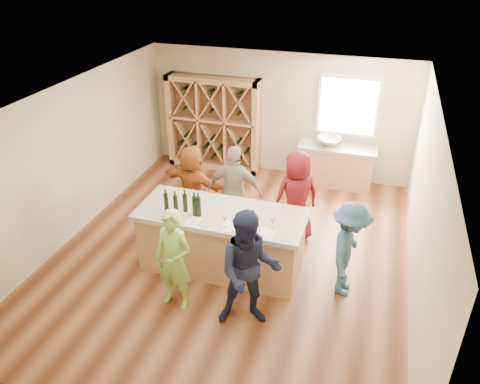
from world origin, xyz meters
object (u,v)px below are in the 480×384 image
(person_far_mid, at_px, (235,191))
(person_near_left, at_px, (174,260))
(wine_bottle_c, at_px, (185,203))
(wine_bottle_b, at_px, (176,204))
(wine_rack, at_px, (214,124))
(person_far_right, at_px, (296,197))
(person_near_right, at_px, (249,270))
(person_server, at_px, (349,250))
(wine_bottle_a, at_px, (166,202))
(sink, at_px, (329,141))
(wine_bottle_d, at_px, (195,206))
(tasting_counter_base, at_px, (222,242))
(wine_bottle_e, at_px, (199,207))
(person_far_left, at_px, (193,185))

(person_far_mid, bearing_deg, person_near_left, 82.41)
(wine_bottle_c, bearing_deg, wine_bottle_b, -148.57)
(wine_rack, xyz_separation_m, person_far_right, (2.46, -2.45, -0.23))
(person_near_left, height_order, person_near_right, person_near_right)
(person_near_right, distance_m, person_server, 1.66)
(wine_bottle_a, xyz_separation_m, wine_bottle_c, (0.30, 0.06, 0.01))
(sink, relative_size, wine_bottle_b, 1.82)
(wine_bottle_d, xyz_separation_m, person_far_right, (1.36, 1.42, -0.38))
(sink, height_order, wine_bottle_a, wine_bottle_a)
(person_far_right, bearing_deg, tasting_counter_base, 17.50)
(wine_rack, bearing_deg, wine_bottle_e, -73.19)
(person_near_left, xyz_separation_m, person_far_right, (1.35, 2.28, 0.05))
(person_far_right, bearing_deg, person_near_right, 51.47)
(sink, bearing_deg, wine_rack, 178.51)
(wine_bottle_a, height_order, person_far_right, person_far_right)
(wine_bottle_c, bearing_deg, wine_bottle_e, -14.32)
(wine_bottle_d, distance_m, person_near_right, 1.49)
(tasting_counter_base, relative_size, wine_bottle_e, 7.96)
(person_near_left, distance_m, person_server, 2.63)
(person_near_left, xyz_separation_m, person_far_mid, (0.24, 2.15, 0.06))
(wine_bottle_a, bearing_deg, person_far_left, 95.74)
(person_far_mid, bearing_deg, person_server, 151.90)
(person_near_left, height_order, person_server, person_near_left)
(wine_rack, height_order, wine_bottle_b, wine_rack)
(sink, bearing_deg, person_server, -77.28)
(person_near_left, height_order, person_far_right, person_far_right)
(wine_rack, bearing_deg, sink, -1.49)
(person_server, relative_size, person_far_right, 0.91)
(sink, bearing_deg, wine_bottle_d, -112.69)
(tasting_counter_base, xyz_separation_m, person_far_left, (-1.00, 1.21, 0.30))
(wine_bottle_a, bearing_deg, person_far_mid, 59.96)
(person_near_right, relative_size, person_far_left, 1.14)
(wine_bottle_a, bearing_deg, person_server, 3.55)
(wine_bottle_c, height_order, person_far_mid, person_far_mid)
(wine_bottle_c, bearing_deg, person_server, 2.73)
(wine_bottle_d, relative_size, person_far_left, 0.20)
(wine_bottle_b, distance_m, person_far_left, 1.52)
(tasting_counter_base, relative_size, person_far_right, 1.50)
(tasting_counter_base, height_order, wine_bottle_b, wine_bottle_b)
(person_far_right, bearing_deg, person_near_left, 25.89)
(wine_bottle_e, bearing_deg, wine_bottle_b, -177.98)
(wine_bottle_d, bearing_deg, person_far_right, 46.37)
(person_near_left, bearing_deg, wine_bottle_a, 127.18)
(wine_bottle_a, height_order, wine_bottle_e, wine_bottle_e)
(wine_bottle_c, relative_size, person_near_right, 0.17)
(person_far_mid, bearing_deg, wine_rack, -63.52)
(wine_bottle_c, xyz_separation_m, wine_bottle_e, (0.26, -0.07, 0.01))
(sink, bearing_deg, wine_bottle_c, -115.49)
(wine_rack, xyz_separation_m, wine_bottle_b, (0.79, -3.89, 0.13))
(sink, distance_m, wine_bottle_b, 4.28)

